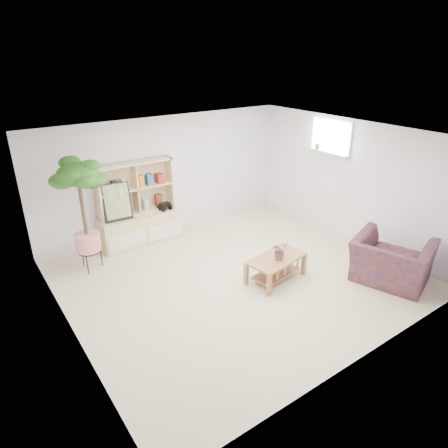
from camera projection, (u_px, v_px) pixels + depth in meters
floor at (238, 278)px, 6.84m from camera, size 5.50×5.00×0.01m
ceiling at (241, 137)px, 5.87m from camera, size 5.50×5.00×0.01m
walls at (240, 213)px, 6.35m from camera, size 5.51×5.01×2.40m
baseboard at (238, 275)px, 6.82m from camera, size 5.50×5.00×0.10m
window at (331, 136)px, 7.91m from camera, size 0.10×0.98×0.68m
window_sill at (328, 153)px, 8.01m from camera, size 0.14×1.00×0.04m
storage_unit at (139, 204)px, 7.78m from camera, size 1.63×0.55×1.63m
poster at (117, 202)px, 7.43m from camera, size 0.53×0.15×0.73m
toy_truck at (165, 206)px, 8.02m from camera, size 0.34×0.26×0.16m
coffee_table at (276, 268)px, 6.72m from camera, size 1.09×0.71×0.41m
table_plant at (280, 251)px, 6.54m from camera, size 0.31×0.28×0.30m
floor_tree at (84, 217)px, 6.72m from camera, size 0.79×0.79×2.01m
armchair at (392, 258)px, 6.56m from camera, size 1.36×1.45×0.88m
sill_plant at (318, 143)px, 8.16m from camera, size 0.15×0.13×0.23m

